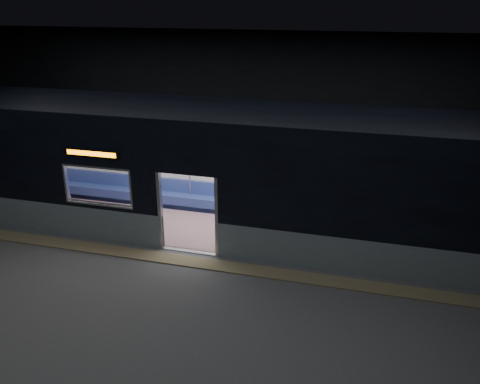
% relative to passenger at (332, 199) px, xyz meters
% --- Properties ---
extents(station_floor, '(24.00, 14.00, 0.01)m').
position_rel_passenger_xyz_m(station_floor, '(-3.23, -3.55, -0.83)').
color(station_floor, '#47494C').
rests_on(station_floor, ground).
extents(station_envelope, '(24.00, 14.00, 5.00)m').
position_rel_passenger_xyz_m(station_envelope, '(-3.23, -3.55, 2.84)').
color(station_envelope, black).
rests_on(station_envelope, station_floor).
extents(tactile_strip, '(22.80, 0.50, 0.03)m').
position_rel_passenger_xyz_m(tactile_strip, '(-3.23, -3.00, -0.81)').
color(tactile_strip, '#8C7F59').
rests_on(tactile_strip, station_floor).
extents(metro_car, '(18.00, 3.04, 3.35)m').
position_rel_passenger_xyz_m(metro_car, '(-3.23, -1.00, 1.02)').
color(metro_car, '#869AA0').
rests_on(metro_car, station_floor).
extents(passenger, '(0.46, 0.75, 1.43)m').
position_rel_passenger_xyz_m(passenger, '(0.00, 0.00, 0.00)').
color(passenger, black).
rests_on(passenger, metro_car).
extents(handbag, '(0.29, 0.26, 0.14)m').
position_rel_passenger_xyz_m(handbag, '(0.00, -0.24, -0.14)').
color(handbag, black).
rests_on(handbag, passenger).
extents(transit_map, '(0.99, 0.03, 0.64)m').
position_rel_passenger_xyz_m(transit_map, '(-0.47, 0.31, 0.65)').
color(transit_map, white).
rests_on(transit_map, metro_car).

